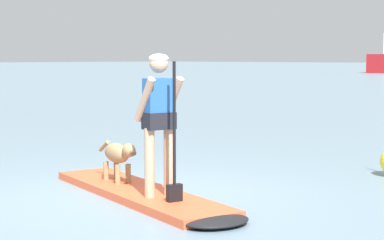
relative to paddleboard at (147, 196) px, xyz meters
name	(u,v)px	position (x,y,z in m)	size (l,w,h in m)	color
ground_plane	(139,197)	(-0.22, 0.06, -0.05)	(400.00, 400.00, 0.00)	slate
paddleboard	(147,196)	(0.00, 0.00, 0.00)	(3.79, 1.74, 0.10)	#E55933
person_paddler	(160,115)	(0.30, -0.08, 1.02)	(0.66, 0.57, 1.69)	tan
dog	(118,155)	(-0.77, 0.21, 0.42)	(1.03, 0.39, 0.55)	#997A51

